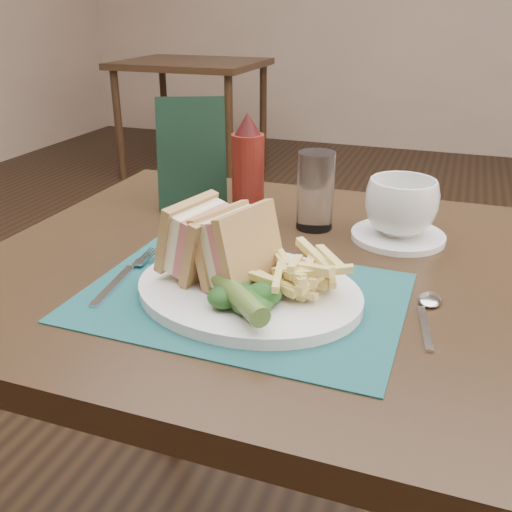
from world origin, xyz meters
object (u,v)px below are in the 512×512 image
Objects in this scene: plate at (248,291)px; saucer at (398,236)px; placemat at (242,297)px; sandwich_half_a at (187,235)px; check_presenter at (192,155)px; coffee_cup at (401,207)px; drinking_glass at (315,191)px; ketchup_bottle at (248,168)px; table_bg_left at (194,119)px; sandwich_half_b at (226,241)px; table_main at (280,456)px.

saucer is at bearing 67.09° from plate.
placemat is 4.09× the size of sandwich_half_a.
check_presenter is (-0.21, 0.31, 0.10)m from placemat.
coffee_cup is 0.56× the size of check_presenter.
saucer is at bearing -1.55° from drinking_glass.
plate is 0.31m from ketchup_bottle.
ketchup_bottle is (1.38, -2.64, 0.47)m from table_bg_left.
coffee_cup is (0.19, 0.26, -0.01)m from sandwich_half_b.
plate is 0.31m from saucer.
plate is 2.99× the size of sandwich_half_a.
check_presenter reaches higher than plate.
coffee_cup is at bearing 0.00° from saucer.
check_presenter is (-0.19, 0.29, 0.03)m from sandwich_half_b.
drinking_glass is (1.50, -2.64, 0.44)m from table_bg_left.
plate is 1.47× the size of check_presenter.
placemat is 0.39m from check_presenter.
ketchup_bottle reaches higher than drinking_glass.
drinking_glass is at bearing 84.84° from placemat.
plate reaches higher than table_main.
saucer is (0.19, 0.26, -0.06)m from sandwich_half_b.
drinking_glass is at bearing 93.79° from plate.
table_bg_left is 3.14m from coffee_cup.
coffee_cup is 0.14m from drinking_glass.
ketchup_bottle is (-0.12, 0.00, 0.03)m from drinking_glass.
ketchup_bottle is (-0.10, 0.28, 0.08)m from plate.
drinking_glass is (0.02, 0.28, 0.06)m from placemat.
sandwich_half_b is (0.06, -0.01, 0.00)m from sandwich_half_a.
saucer is at bearing -29.03° from check_presenter.
coffee_cup is 0.61× the size of ketchup_bottle.
coffee_cup is at bearing -1.07° from ketchup_bottle.
placemat is at bearing -95.16° from drinking_glass.
drinking_glass is (0.11, 0.25, -0.00)m from sandwich_half_a.
table_bg_left is at bearing 92.00° from check_presenter.
ketchup_bottle is (-0.26, 0.00, 0.04)m from coffee_cup.
plate reaches higher than placemat.
sandwich_half_b is at bearing -112.61° from table_main.
coffee_cup is (0.25, 0.25, -0.01)m from sandwich_half_a.
sandwich_half_b is (-0.04, 0.01, 0.06)m from plate.
ketchup_bottle is at bearing 108.98° from placemat.
ketchup_bottle is at bearing -37.75° from check_presenter.
table_bg_left is at bearing 117.68° from ketchup_bottle.
table_main is 3.00× the size of plate.
plate is 0.11m from sandwich_half_a.
saucer is at bearing 44.52° from table_main.
saucer is at bearing 72.19° from sandwich_half_b.
check_presenter is (-0.22, 0.30, 0.09)m from plate.
table_main is 0.47m from sandwich_half_a.
sandwich_half_b is 0.26m from drinking_glass.
table_main is 4.42× the size of check_presenter.
ketchup_bottle reaches higher than table_bg_left.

